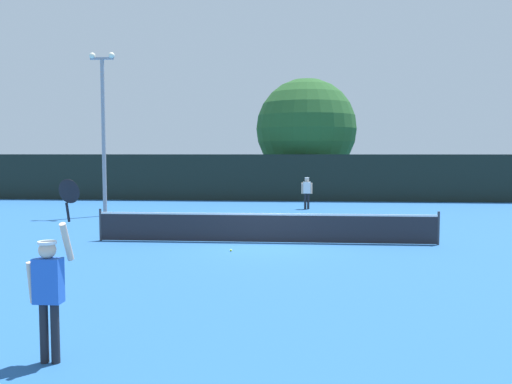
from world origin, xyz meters
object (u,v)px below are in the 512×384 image
Objects in this scene: player_serving at (49,282)px; light_pole at (103,123)px; parked_car_mid at (318,183)px; player_receiving at (307,190)px; parked_car_near at (236,183)px; large_tree at (306,129)px; tennis_ball at (231,250)px.

player_serving is 0.34× the size of light_pole.
player_serving reaches higher than parked_car_mid.
parked_car_near is (-4.85, 10.24, -0.23)m from player_receiving.
player_receiving is 9.96m from parked_car_mid.
large_tree is 1.78× the size of parked_car_near.
parked_car_mid is (0.97, 9.91, -0.23)m from player_receiving.
parked_car_mid is at bearing -11.87° from parked_car_near.
player_serving is 18.33m from light_pole.
tennis_ball is 0.01× the size of large_tree.
large_tree is (4.00, 29.41, 3.38)m from player_serving.
light_pole reaches higher than tennis_ball.
large_tree is 4.10m from parked_car_mid.
large_tree is at bearing 82.26° from player_serving.
large_tree reaches higher than player_receiving.
parked_car_near reaches higher than player_receiving.
light_pole is (-6.96, 8.57, 4.27)m from tennis_ball.
light_pole is at bearing -116.69° from parked_car_near.
parked_car_near is at bearing -64.68° from player_receiving.
large_tree reaches higher than parked_car_mid.
parked_car_mid is (4.88, 30.82, -0.36)m from player_serving.
player_serving is 0.60× the size of parked_car_mid.
player_serving is at bearing -102.71° from parked_car_mid.
player_receiving is at bearing 79.39° from player_serving.
parked_car_near and parked_car_mid have the same top height.
player_receiving is 0.37× the size of parked_car_near.
light_pole is 17.48m from parked_car_mid.
player_serving reaches higher than parked_car_near.
tennis_ball is 0.01× the size of light_pole.
player_serving is 0.33× the size of large_tree.
player_receiving reaches higher than tennis_ball.
parked_car_near is at bearing 160.46° from large_tree.
large_tree reaches higher than parked_car_near.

